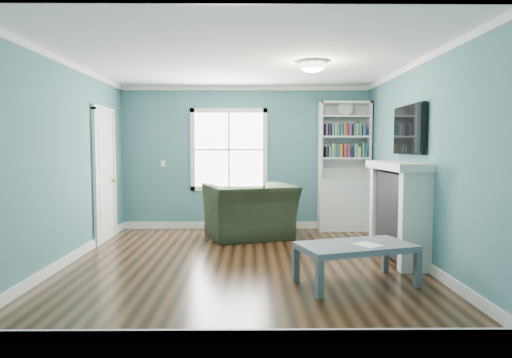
{
  "coord_description": "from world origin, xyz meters",
  "views": [
    {
      "loc": [
        0.12,
        -5.84,
        1.5
      ],
      "look_at": [
        0.18,
        0.4,
        1.06
      ],
      "focal_mm": 32.0,
      "sensor_mm": 36.0,
      "label": 1
    }
  ],
  "objects": [
    {
      "name": "door",
      "position": [
        -2.22,
        1.4,
        1.07
      ],
      "size": [
        0.12,
        0.98,
        2.17
      ],
      "color": "silver",
      "rests_on": "ground"
    },
    {
      "name": "window",
      "position": [
        -0.3,
        2.49,
        1.45
      ],
      "size": [
        1.4,
        0.06,
        1.5
      ],
      "color": "white",
      "rests_on": "room_walls"
    },
    {
      "name": "recliner",
      "position": [
        0.09,
        1.6,
        0.59
      ],
      "size": [
        1.57,
        1.27,
        1.19
      ],
      "primitive_type": "imported",
      "rotation": [
        0.0,
        0.0,
        -2.82
      ],
      "color": "black",
      "rests_on": "ground"
    },
    {
      "name": "coffee_table",
      "position": [
        1.25,
        -0.95,
        0.39
      ],
      "size": [
        1.37,
        1.01,
        0.45
      ],
      "rotation": [
        0.0,
        0.0,
        0.31
      ],
      "color": "#4C535B",
      "rests_on": "ground"
    },
    {
      "name": "room_walls",
      "position": [
        0.0,
        0.0,
        1.58
      ],
      "size": [
        5.0,
        5.0,
        5.0
      ],
      "color": "#3D7172",
      "rests_on": "ground"
    },
    {
      "name": "bookshelf",
      "position": [
        1.77,
        2.3,
        0.92
      ],
      "size": [
        0.9,
        0.35,
        2.31
      ],
      "color": "silver",
      "rests_on": "ground"
    },
    {
      "name": "ceiling_fixture",
      "position": [
        0.9,
        0.1,
        2.55
      ],
      "size": [
        0.38,
        0.38,
        0.15
      ],
      "color": "white",
      "rests_on": "room_walls"
    },
    {
      "name": "paper_sheet",
      "position": [
        1.37,
        -1.01,
        0.45
      ],
      "size": [
        0.34,
        0.36,
        0.0
      ],
      "primitive_type": "cube",
      "rotation": [
        0.0,
        0.0,
        0.58
      ],
      "color": "white",
      "rests_on": "coffee_table"
    },
    {
      "name": "trim",
      "position": [
        0.0,
        0.0,
        1.24
      ],
      "size": [
        4.5,
        5.0,
        2.6
      ],
      "color": "white",
      "rests_on": "ground"
    },
    {
      "name": "fireplace",
      "position": [
        2.08,
        0.2,
        0.64
      ],
      "size": [
        0.44,
        1.58,
        1.3
      ],
      "color": "black",
      "rests_on": "ground"
    },
    {
      "name": "floor",
      "position": [
        0.0,
        0.0,
        0.0
      ],
      "size": [
        5.0,
        5.0,
        0.0
      ],
      "primitive_type": "plane",
      "color": "black",
      "rests_on": "ground"
    },
    {
      "name": "tv",
      "position": [
        2.2,
        0.2,
        1.72
      ],
      "size": [
        0.06,
        1.1,
        0.65
      ],
      "primitive_type": "cube",
      "color": "black",
      "rests_on": "fireplace"
    },
    {
      "name": "light_switch",
      "position": [
        -1.5,
        2.48,
        1.2
      ],
      "size": [
        0.08,
        0.01,
        0.12
      ],
      "primitive_type": "cube",
      "color": "white",
      "rests_on": "room_walls"
    }
  ]
}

